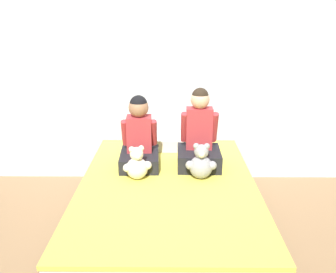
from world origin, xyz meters
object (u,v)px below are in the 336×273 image
Objects in this scene: pillow_at_headboard at (168,141)px; child_on_left at (139,139)px; bed at (168,208)px; teddy_bear_held_by_right_child at (201,164)px; teddy_bear_held_by_left_child at (137,165)px; child_on_right at (199,139)px.

child_on_left is at bearing -119.56° from pillow_at_headboard.
child_on_left is (-0.24, 0.34, 0.45)m from bed.
teddy_bear_held_by_right_child reaches higher than pillow_at_headboard.
teddy_bear_held_by_left_child is 0.93× the size of teddy_bear_held_by_right_child.
child_on_left is 0.90× the size of child_on_right.
pillow_at_headboard is at bearing 121.77° from child_on_right.
child_on_right reaches higher than child_on_left.
child_on_left is 0.56m from teddy_bear_held_by_right_child.
child_on_left is 2.07× the size of teddy_bear_held_by_right_child.
bed is at bearing -35.74° from teddy_bear_held_by_left_child.
child_on_right is at bearing -59.08° from pillow_at_headboard.
child_on_left is 1.14× the size of pillow_at_headboard.
teddy_bear_held_by_right_child is (-0.00, -0.24, -0.12)m from child_on_right.
child_on_right reaches higher than teddy_bear_held_by_right_child.
child_on_right is 2.29× the size of teddy_bear_held_by_right_child.
child_on_left is at bearing 154.57° from teddy_bear_held_by_right_child.
pillow_at_headboard is (0.24, 0.42, -0.17)m from child_on_left.
pillow_at_headboard is at bearing 90.00° from bed.
teddy_bear_held_by_left_child is 0.73m from pillow_at_headboard.
teddy_bear_held_by_right_child reaches higher than bed.
teddy_bear_held_by_left_child is at bearing -151.44° from child_on_right.
teddy_bear_held_by_right_child is at bearing -89.25° from child_on_right.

